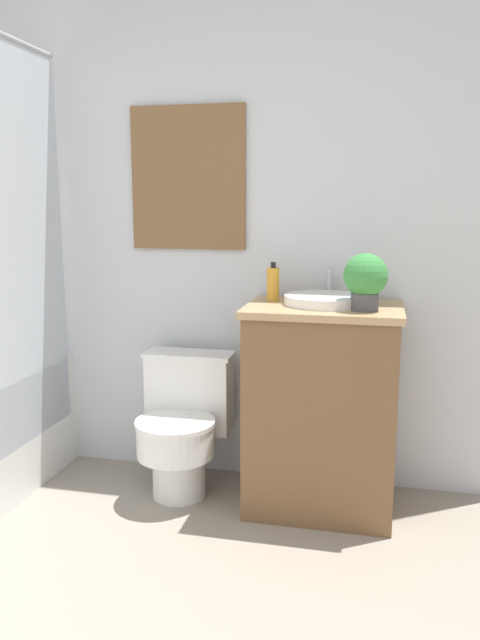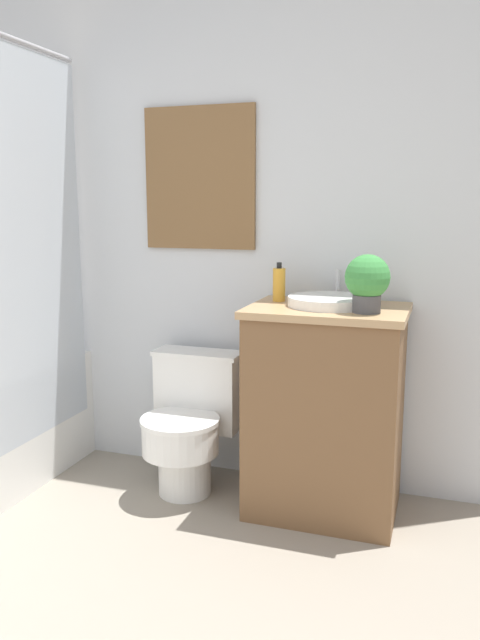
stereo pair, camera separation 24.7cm
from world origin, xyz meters
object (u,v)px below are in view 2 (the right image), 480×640
at_px(toilet, 189,423).
at_px(potted_plant, 367,281).
at_px(sink, 329,301).
at_px(soap_bottle, 279,284).

relative_size(toilet, potted_plant, 2.77).
distance_m(toilet, sink, 0.87).
bearing_deg(potted_plant, sink, 147.02).
relative_size(sink, potted_plant, 1.66).
xyz_separation_m(toilet, potted_plant, (0.80, -0.10, 0.70)).
xyz_separation_m(sink, soap_bottle, (-0.23, 0.06, 0.05)).
distance_m(toilet, soap_bottle, 0.76).
bearing_deg(sink, soap_bottle, 164.87).
distance_m(sink, potted_plant, 0.22).
bearing_deg(soap_bottle, sink, -15.13).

